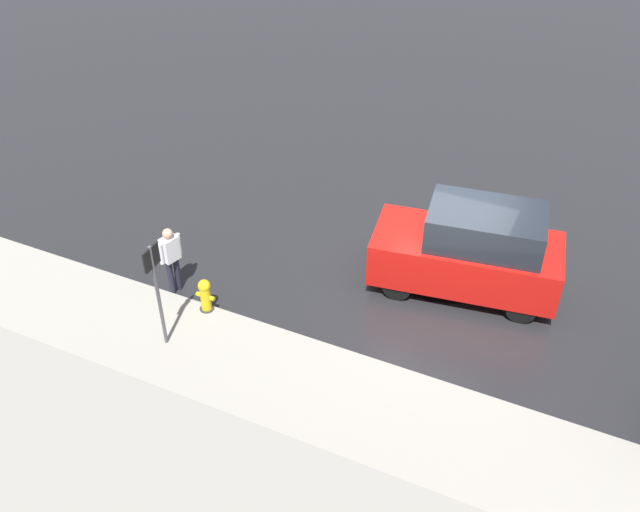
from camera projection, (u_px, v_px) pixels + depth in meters
ground_plane at (437, 288)px, 15.53m from camera, size 60.00×60.00×0.00m
kerb_strip at (366, 427)px, 12.49m from camera, size 24.00×3.20×0.04m
moving_hatchback at (471, 251)px, 14.90m from camera, size 4.11×2.26×2.06m
fire_hydrant at (205, 296)px, 14.71m from camera, size 0.42×0.31×0.80m
pedestrian at (171, 255)px, 14.89m from camera, size 0.33×0.55×1.62m
sign_post at (156, 282)px, 13.22m from camera, size 0.07×0.44×2.40m
puddle_patch at (442, 268)px, 16.07m from camera, size 2.40×2.40×0.01m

